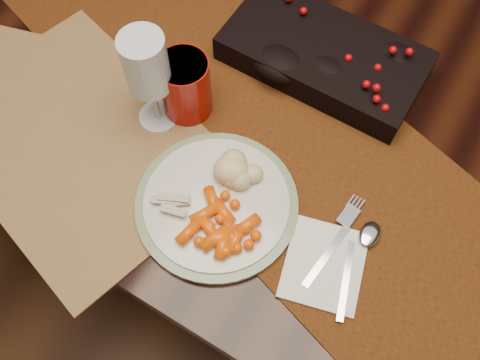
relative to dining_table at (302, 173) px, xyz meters
The scene contains 15 objects.
floor 0.38m from the dining_table, ahead, with size 5.00×5.00×0.00m, color black.
dining_table is the anchor object (origin of this frame).
table_runner 0.41m from the dining_table, 109.52° to the right, with size 1.84×0.38×0.00m, color black.
centerpiece 0.41m from the dining_table, 125.27° to the left, with size 0.36×0.18×0.07m, color black, non-canonical shape.
placemat_main 0.59m from the dining_table, 131.81° to the right, with size 0.48×0.35×0.00m, color #9C6138.
placemat_second 0.66m from the dining_table, 141.56° to the right, with size 0.46×0.34×0.00m, color #93614C.
dinner_plate 0.50m from the dining_table, 96.12° to the right, with size 0.26×0.26×0.01m, color silver.
baby_carrots 0.53m from the dining_table, 90.54° to the right, with size 0.10×0.08×0.02m, color #F45105, non-canonical shape.
mashed_potatoes 0.49m from the dining_table, 96.26° to the right, with size 0.09×0.08×0.05m, color #E2C47D, non-canonical shape.
turkey_shreds 0.55m from the dining_table, 104.10° to the right, with size 0.07×0.06×0.02m, color #CAA794, non-canonical shape.
napkin 0.52m from the dining_table, 63.18° to the right, with size 0.12×0.14×0.00m, color white.
fork 0.50m from the dining_table, 61.09° to the right, with size 0.02×0.15×0.00m, color silver, non-canonical shape.
spoon 0.52m from the dining_table, 56.11° to the right, with size 0.03×0.16×0.00m, color white, non-canonical shape.
red_cup 0.50m from the dining_table, 134.88° to the right, with size 0.09×0.09×0.12m, color #9B0D07.
wine_glass 0.56m from the dining_table, 133.77° to the right, with size 0.07×0.07×0.20m, color silver, non-canonical shape.
Camera 1 is at (0.18, -0.59, 1.54)m, focal length 40.00 mm.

